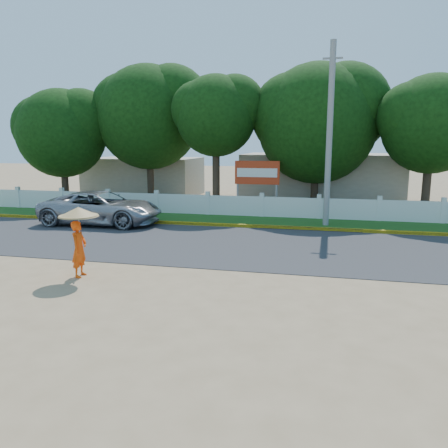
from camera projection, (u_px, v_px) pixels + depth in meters
name	position (u px, v px, depth m)	size (l,w,h in m)	color
ground	(209.00, 280.00, 12.83)	(120.00, 120.00, 0.00)	#9E8460
road	(238.00, 245.00, 17.14)	(60.00, 7.00, 0.02)	#38383A
grass_verge	(258.00, 221.00, 22.17)	(60.00, 3.50, 0.03)	#2D601E
curb	(252.00, 226.00, 20.53)	(40.00, 0.18, 0.16)	yellow
fence	(262.00, 207.00, 23.46)	(40.00, 0.10, 1.10)	silver
building_near	(321.00, 178.00, 29.13)	(10.00, 6.00, 3.20)	#B7AD99
building_far	(145.00, 177.00, 32.94)	(8.00, 5.00, 2.80)	#B7AD99
utility_pole	(329.00, 136.00, 20.34)	(0.28, 0.28, 8.51)	gray
vehicle	(101.00, 208.00, 21.31)	(2.70, 5.86, 1.63)	#97999F
monk_with_parasol	(79.00, 232.00, 12.90)	(1.16, 1.16, 2.11)	#E8490C
billboard	(257.00, 175.00, 24.31)	(2.50, 0.13, 2.95)	gray
tree_row	(278.00, 122.00, 25.40)	(35.09, 7.79, 8.83)	#473828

